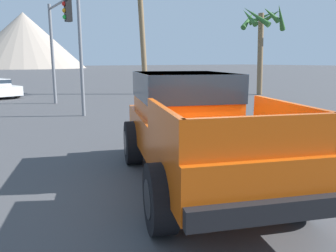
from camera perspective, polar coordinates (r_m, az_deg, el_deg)
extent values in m
plane|color=#424244|center=(5.92, 8.30, -11.26)|extent=(320.00, 320.00, 0.00)
cube|color=#CC4C0C|center=(5.95, 5.09, -2.28)|extent=(3.46, 5.33, 0.66)
cube|color=#CC4C0C|center=(6.77, 2.64, 5.77)|extent=(2.39, 2.65, 0.83)
cube|color=#1E2833|center=(6.76, 2.65, 7.03)|extent=(2.44, 2.70, 0.53)
cube|color=#CC4C0C|center=(4.29, -0.90, 0.25)|extent=(0.73, 1.90, 0.48)
cube|color=#CC4C0C|center=(4.99, 20.30, 1.11)|extent=(0.73, 1.90, 0.48)
cube|color=#CC4C0C|center=(3.72, 16.25, -1.91)|extent=(1.77, 0.68, 0.48)
cube|color=black|center=(8.39, -0.18, 0.27)|extent=(1.83, 0.77, 0.24)
cube|color=black|center=(3.82, 16.99, -14.04)|extent=(1.83, 0.77, 0.24)
cylinder|color=black|center=(7.32, -6.12, -2.89)|extent=(0.62, 1.01, 0.95)
cylinder|color=#232326|center=(7.32, -6.12, -2.89)|extent=(0.50, 0.61, 0.52)
cylinder|color=black|center=(7.78, 8.59, -2.09)|extent=(0.62, 1.01, 0.95)
cylinder|color=#232326|center=(7.78, 8.59, -2.09)|extent=(0.50, 0.61, 0.52)
cylinder|color=black|center=(4.42, -1.41, -12.48)|extent=(0.62, 1.01, 0.95)
cylinder|color=#232326|center=(4.42, -1.41, -12.48)|extent=(0.50, 0.61, 0.52)
cylinder|color=black|center=(5.16, 21.17, -9.72)|extent=(0.62, 1.01, 0.95)
cylinder|color=#232326|center=(5.16, 21.17, -9.72)|extent=(0.50, 0.61, 0.52)
cylinder|color=black|center=(9.42, 22.94, -1.58)|extent=(0.29, 0.64, 0.62)
cylinder|color=#9E9EA3|center=(9.42, 22.94, -1.58)|extent=(0.27, 0.36, 0.34)
cylinder|color=black|center=(22.66, -24.82, 5.37)|extent=(0.39, 0.71, 0.68)
cylinder|color=#9E9EA3|center=(22.66, -24.82, 5.37)|extent=(0.32, 0.42, 0.37)
cylinder|color=black|center=(25.25, -27.27, 5.66)|extent=(0.39, 0.71, 0.68)
cylinder|color=#9E9EA3|center=(25.25, -27.27, 5.66)|extent=(0.32, 0.42, 0.37)
cube|color=#334C9E|center=(29.67, 3.17, 7.78)|extent=(4.17, 4.58, 0.60)
cube|color=#334C9E|center=(29.53, 3.16, 8.80)|extent=(2.40, 2.44, 0.47)
cube|color=#1E2833|center=(29.53, 3.17, 8.91)|extent=(2.45, 2.49, 0.28)
cylinder|color=black|center=(31.11, 1.72, 7.64)|extent=(0.55, 0.61, 0.60)
cylinder|color=#9E9EA3|center=(31.11, 1.72, 7.64)|extent=(0.39, 0.40, 0.33)
cylinder|color=black|center=(31.00, 4.94, 7.59)|extent=(0.55, 0.61, 0.60)
cylinder|color=#9E9EA3|center=(31.00, 4.94, 7.59)|extent=(0.39, 0.40, 0.33)
cylinder|color=black|center=(28.39, 1.22, 7.30)|extent=(0.55, 0.61, 0.60)
cylinder|color=#9E9EA3|center=(28.39, 1.22, 7.30)|extent=(0.39, 0.40, 0.33)
cylinder|color=black|center=(28.27, 4.75, 7.25)|extent=(0.55, 0.61, 0.60)
cylinder|color=#9E9EA3|center=(28.27, 4.75, 7.25)|extent=(0.39, 0.40, 0.33)
cylinder|color=slate|center=(18.69, -19.48, 11.57)|extent=(0.16, 0.16, 5.13)
cylinder|color=slate|center=(17.01, -18.49, 19.58)|extent=(0.11, 3.88, 0.11)
cube|color=black|center=(15.52, -17.01, 18.64)|extent=(0.26, 0.34, 0.90)
sphere|color=red|center=(15.52, -17.64, 19.62)|extent=(0.20, 0.20, 0.20)
sphere|color=orange|center=(15.49, -17.58, 18.63)|extent=(0.20, 0.20, 0.20)
sphere|color=green|center=(15.45, -17.52, 17.64)|extent=(0.20, 0.20, 0.20)
cylinder|color=slate|center=(14.05, -15.18, 16.57)|extent=(0.14, 0.14, 7.30)
cylinder|color=brown|center=(23.16, -4.44, 14.86)|extent=(0.36, 1.12, 7.45)
cylinder|color=brown|center=(23.25, 15.76, 11.87)|extent=(0.36, 0.57, 5.35)
cone|color=#2D6028|center=(23.96, 17.50, 17.75)|extent=(0.46, 1.56, 0.97)
cone|color=#2D6028|center=(24.23, 16.02, 17.71)|extent=(1.59, 1.43, 1.04)
cone|color=#2D6028|center=(23.74, 13.90, 17.60)|extent=(1.85, 0.97, 1.51)
cone|color=#2D6028|center=(22.85, 13.96, 17.97)|extent=(0.92, 1.95, 1.39)
cone|color=#2D6028|center=(22.38, 15.13, 17.98)|extent=(0.96, 1.98, 1.49)
cone|color=#2D6028|center=(22.83, 17.54, 18.04)|extent=(1.43, 0.51, 1.03)
cone|color=#2D6028|center=(23.11, 19.05, 17.46)|extent=(1.90, 1.28, 1.59)
cone|color=gray|center=(116.18, -23.68, 13.47)|extent=(37.29, 37.29, 17.21)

